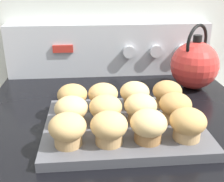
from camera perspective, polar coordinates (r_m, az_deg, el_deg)
name	(u,v)px	position (r m, az deg, el deg)	size (l,w,h in m)	color
control_panel	(110,50)	(1.04, -0.44, 8.36)	(0.74, 0.07, 0.19)	#B7BABF
muffin_pan	(123,126)	(0.68, 2.32, -7.18)	(0.37, 0.29, 0.02)	#4C4C51
muffin_r0_c0	(68,129)	(0.58, -9.01, -7.70)	(0.08, 0.08, 0.07)	tan
muffin_r0_c1	(109,128)	(0.58, -0.62, -7.46)	(0.08, 0.08, 0.07)	tan
muffin_r0_c2	(148,126)	(0.59, 7.41, -6.98)	(0.08, 0.08, 0.07)	olive
muffin_r0_c3	(188,124)	(0.62, 15.14, -6.43)	(0.08, 0.08, 0.07)	tan
muffin_r1_c0	(71,111)	(0.66, -8.27, -3.96)	(0.08, 0.08, 0.07)	#A37A4C
muffin_r1_c1	(106,109)	(0.66, -1.32, -3.75)	(0.08, 0.08, 0.07)	tan
muffin_r1_c2	(140,108)	(0.67, 5.81, -3.48)	(0.08, 0.08, 0.07)	tan
muffin_r1_c3	(175,107)	(0.69, 12.71, -3.15)	(0.08, 0.08, 0.07)	tan
muffin_r2_c0	(72,97)	(0.73, -8.03, -1.23)	(0.08, 0.08, 0.07)	tan
muffin_r2_c1	(103,96)	(0.73, -1.83, -1.03)	(0.08, 0.08, 0.07)	tan
muffin_r2_c2	(135,94)	(0.74, 4.62, -0.67)	(0.08, 0.08, 0.07)	tan
muffin_r2_c3	(167,93)	(0.76, 11.14, -0.46)	(0.08, 0.08, 0.07)	tan
tea_kettle	(195,64)	(0.96, 16.47, 5.25)	(0.17, 0.16, 0.21)	red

